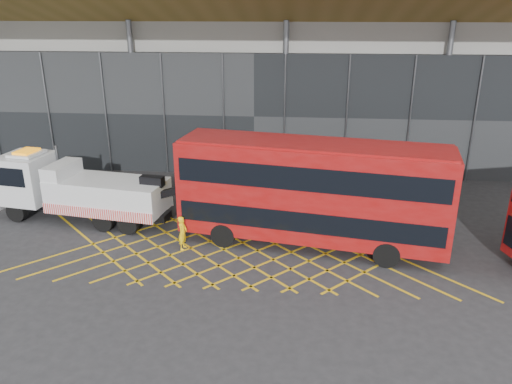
# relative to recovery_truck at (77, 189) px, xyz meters

# --- Properties ---
(ground_plane) EXTENTS (120.00, 120.00, 0.00)m
(ground_plane) POSITION_rel_recovery_truck_xyz_m (6.63, -2.84, -1.73)
(ground_plane) COLOR #27272A
(road_markings) EXTENTS (21.56, 7.16, 0.01)m
(road_markings) POSITION_rel_recovery_truck_xyz_m (9.03, -2.84, -1.73)
(road_markings) COLOR gold
(road_markings) RESTS_ON ground_plane
(construction_building) EXTENTS (55.00, 23.97, 18.00)m
(construction_building) POSITION_rel_recovery_truck_xyz_m (8.55, 15.55, 7.24)
(construction_building) COLOR gray
(construction_building) RESTS_ON ground_plane
(recovery_truck) EXTENTS (10.82, 3.96, 3.75)m
(recovery_truck) POSITION_rel_recovery_truck_xyz_m (0.00, 0.00, 0.00)
(recovery_truck) COLOR black
(recovery_truck) RESTS_ON ground_plane
(bus_towed) EXTENTS (12.77, 5.03, 5.08)m
(bus_towed) POSITION_rel_recovery_truck_xyz_m (12.27, -1.92, 1.09)
(bus_towed) COLOR maroon
(bus_towed) RESTS_ON ground_plane
(worker) EXTENTS (0.47, 0.64, 1.64)m
(worker) POSITION_rel_recovery_truck_xyz_m (6.30, -2.91, -0.91)
(worker) COLOR yellow
(worker) RESTS_ON ground_plane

